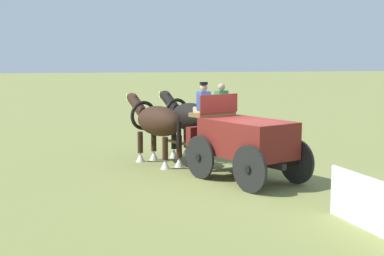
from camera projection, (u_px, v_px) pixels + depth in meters
ground_plane at (247, 181)px, 15.51m from camera, size 220.00×220.00×0.00m
show_wagon at (243, 138)px, 15.49m from camera, size 5.47×3.19×2.74m
draft_horse_near at (157, 122)px, 17.85m from camera, size 3.04×1.83×2.24m
draft_horse_off at (189, 119)px, 18.62m from camera, size 2.84×1.73×2.28m
sponsor_banner at (377, 208)px, 10.73m from camera, size 3.19×0.41×1.10m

